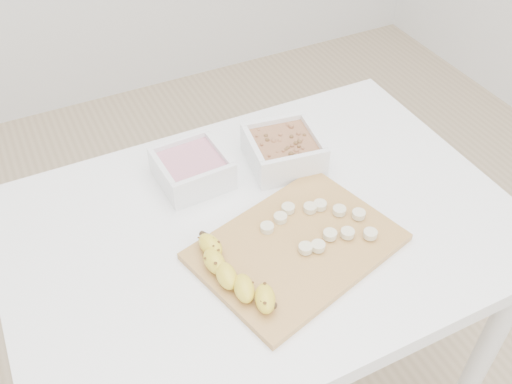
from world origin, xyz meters
name	(u,v)px	position (x,y,z in m)	size (l,w,h in m)	color
table	(262,255)	(0.00, 0.00, 0.65)	(1.00, 0.70, 0.75)	white
bowl_yogurt	(192,168)	(-0.08, 0.18, 0.78)	(0.15, 0.15, 0.07)	white
bowl_granola	(283,149)	(0.13, 0.15, 0.79)	(0.17, 0.17, 0.07)	white
cutting_board	(297,247)	(0.03, -0.09, 0.76)	(0.37, 0.26, 0.01)	#BA894A
banana	(235,274)	(-0.11, -0.12, 0.78)	(0.05, 0.20, 0.03)	gold
banana_slices	(319,224)	(0.09, -0.07, 0.77)	(0.20, 0.16, 0.02)	beige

